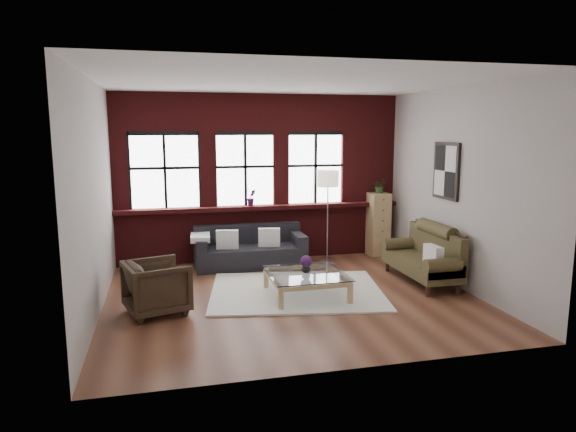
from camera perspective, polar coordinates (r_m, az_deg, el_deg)
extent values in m
plane|color=brown|center=(7.95, 0.32, -8.93)|extent=(5.50, 5.50, 0.00)
plane|color=white|center=(7.57, 0.34, 14.70)|extent=(5.50, 5.50, 0.00)
plane|color=#B6AFA9|center=(10.03, -3.12, 4.26)|extent=(5.50, 0.00, 5.50)
plane|color=#B6AFA9|center=(5.23, 6.93, -0.63)|extent=(5.50, 0.00, 5.50)
plane|color=#B6AFA9|center=(7.43, -20.72, 1.83)|extent=(0.00, 5.00, 5.00)
plane|color=#B6AFA9|center=(8.67, 18.28, 2.98)|extent=(0.00, 5.00, 5.00)
cube|color=#571416|center=(9.95, -2.93, 0.97)|extent=(5.50, 0.30, 0.08)
cube|color=white|center=(8.16, 0.94, -8.34)|extent=(2.97, 2.51, 0.03)
cube|color=white|center=(9.39, -6.76, -2.59)|extent=(0.42, 0.20, 0.34)
cube|color=white|center=(9.51, -2.12, -2.38)|extent=(0.42, 0.21, 0.34)
cube|color=white|center=(8.34, 15.83, -4.32)|extent=(0.15, 0.38, 0.34)
imported|color=black|center=(7.39, -14.36, -7.67)|extent=(1.00, 0.99, 0.74)
imported|color=#B2B2B2|center=(7.82, 2.02, -5.82)|extent=(0.16, 0.16, 0.14)
sphere|color=#52205E|center=(7.79, 2.03, -5.05)|extent=(0.18, 0.18, 0.18)
cube|color=tan|center=(10.55, 10.01, -0.90)|extent=(0.39, 0.39, 1.27)
imported|color=#2D5923|center=(10.44, 10.13, 3.33)|extent=(0.33, 0.30, 0.30)
imported|color=#52205E|center=(9.85, -4.09, 2.06)|extent=(0.20, 0.18, 0.32)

